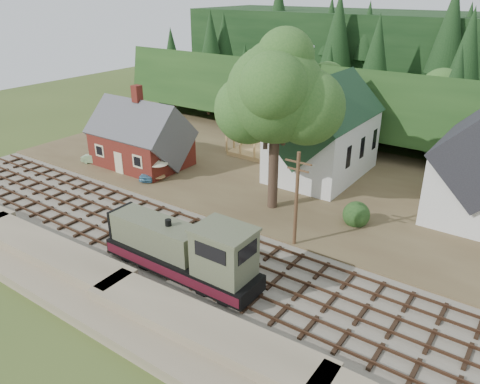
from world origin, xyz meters
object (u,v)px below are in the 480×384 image
Objects in this scene: locomotive at (186,252)px; patio_set at (158,163)px; car_blue at (151,172)px; car_green at (96,159)px.

locomotive is 18.10m from patio_set.
car_blue is 1.80m from patio_set.
locomotive is 3.16× the size of car_blue.
locomotive is at bearing -62.01° from car_blue.
car_green is at bearing 159.52° from car_blue.
patio_set is at bearing -106.71° from car_green.
patio_set is at bearing 140.30° from locomotive.
car_green is (-23.48, 11.06, -1.32)m from locomotive.
locomotive is 25.99m from car_green.
locomotive is at bearing -134.91° from car_green.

